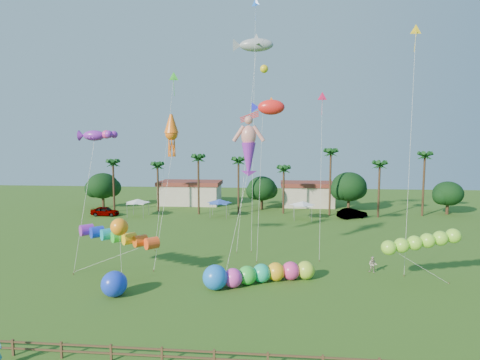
# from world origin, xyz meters

# --- Properties ---
(ground) EXTENTS (160.00, 160.00, 0.00)m
(ground) POSITION_xyz_m (0.00, 0.00, 0.00)
(ground) COLOR #285116
(ground) RESTS_ON ground
(tree_line) EXTENTS (69.46, 8.91, 11.00)m
(tree_line) POSITION_xyz_m (3.57, 44.00, 4.28)
(tree_line) COLOR #3A2819
(tree_line) RESTS_ON ground
(buildings_row) EXTENTS (35.00, 7.00, 4.00)m
(buildings_row) POSITION_xyz_m (-3.09, 50.00, 2.00)
(buildings_row) COLOR beige
(buildings_row) RESTS_ON ground
(tent_row) EXTENTS (31.00, 4.00, 0.60)m
(tent_row) POSITION_xyz_m (-6.00, 36.33, 2.75)
(tent_row) COLOR white
(tent_row) RESTS_ON ground
(fence) EXTENTS (36.12, 0.12, 1.00)m
(fence) POSITION_xyz_m (0.00, -6.00, 0.61)
(fence) COLOR brown
(fence) RESTS_ON ground
(car_a) EXTENTS (4.80, 2.01, 1.62)m
(car_a) POSITION_xyz_m (-25.98, 36.09, 0.81)
(car_a) COLOR #4C4C54
(car_a) RESTS_ON ground
(car_b) EXTENTS (5.31, 3.85, 1.67)m
(car_b) POSITION_xyz_m (16.42, 37.76, 0.83)
(car_b) COLOR #4C4C54
(car_b) RESTS_ON ground
(spectator_b) EXTENTS (0.96, 0.88, 1.60)m
(spectator_b) POSITION_xyz_m (12.88, 10.58, 0.80)
(spectator_b) COLOR #A59B89
(spectator_b) RESTS_ON ground
(caterpillar_inflatable) EXTENTS (10.20, 5.51, 2.15)m
(caterpillar_inflatable) POSITION_xyz_m (1.74, 6.65, 0.90)
(caterpillar_inflatable) COLOR #EE3EBB
(caterpillar_inflatable) RESTS_ON ground
(blue_ball) EXTENTS (2.10, 2.10, 2.10)m
(blue_ball) POSITION_xyz_m (-9.70, 2.89, 1.05)
(blue_ball) COLOR blue
(blue_ball) RESTS_ON ground
(rainbow_tube) EXTENTS (9.99, 5.32, 4.02)m
(rainbow_tube) POSITION_xyz_m (-9.79, 6.75, 3.46)
(rainbow_tube) COLOR #F74E1B
(rainbow_tube) RESTS_ON ground
(green_worm) EXTENTS (9.14, 2.26, 4.12)m
(green_worm) POSITION_xyz_m (13.41, 7.62, 3.34)
(green_worm) COLOR #8AE031
(green_worm) RESTS_ON ground
(orange_ball_kite) EXTENTS (1.88, 1.88, 5.94)m
(orange_ball_kite) POSITION_xyz_m (-10.32, 5.66, 5.16)
(orange_ball_kite) COLOR orange
(orange_ball_kite) RESTS_ON ground
(merman_kite) EXTENTS (3.40, 4.51, 14.72)m
(merman_kite) POSITION_xyz_m (0.69, 11.99, 11.82)
(merman_kite) COLOR #D9857B
(merman_kite) RESTS_ON ground
(fish_kite) EXTENTS (4.73, 5.47, 17.49)m
(fish_kite) POSITION_xyz_m (2.88, 16.82, 16.54)
(fish_kite) COLOR red
(fish_kite) RESTS_ON ground
(shark_kite) EXTENTS (6.00, 8.31, 25.80)m
(shark_kite) POSITION_xyz_m (0.92, 22.44, 24.78)
(shark_kite) COLOR #8F979C
(shark_kite) RESTS_ON ground
(squid_kite) EXTENTS (1.76, 5.81, 15.72)m
(squid_kite) POSITION_xyz_m (-7.75, 13.89, 13.53)
(squid_kite) COLOR orange
(squid_kite) RESTS_ON ground
(lobster_kite) EXTENTS (4.28, 5.60, 14.10)m
(lobster_kite) POSITION_xyz_m (-15.25, 11.57, 13.32)
(lobster_kite) COLOR purple
(lobster_kite) RESTS_ON ground
(delta_kite_red) EXTENTS (1.21, 5.10, 18.41)m
(delta_kite_red) POSITION_xyz_m (8.70, 18.52, 17.51)
(delta_kite_red) COLOR #DA1850
(delta_kite_red) RESTS_ON ground
(delta_kite_yellow) EXTENTS (2.41, 4.88, 24.42)m
(delta_kite_yellow) POSITION_xyz_m (17.28, 14.41, 23.34)
(delta_kite_yellow) COLOR yellow
(delta_kite_yellow) RESTS_ON ground
(delta_kite_green) EXTENTS (2.27, 4.15, 21.18)m
(delta_kite_green) POSITION_xyz_m (-9.01, 19.71, 20.22)
(delta_kite_green) COLOR green
(delta_kite_green) RESTS_ON ground
(delta_kite_blue) EXTENTS (1.21, 5.39, 30.05)m
(delta_kite_blue) POSITION_xyz_m (0.86, 21.18, 28.73)
(delta_kite_blue) COLOR blue
(delta_kite_blue) RESTS_ON ground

